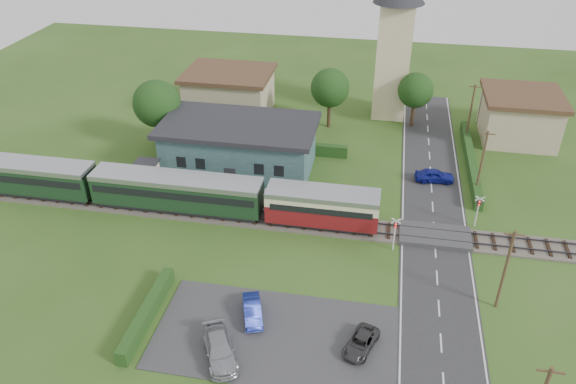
% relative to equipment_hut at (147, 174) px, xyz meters
% --- Properties ---
extents(ground, '(120.00, 120.00, 0.00)m').
position_rel_equipment_hut_xyz_m(ground, '(18.00, -5.20, -1.75)').
color(ground, '#2D4C19').
extents(railway_track, '(76.00, 3.20, 0.49)m').
position_rel_equipment_hut_xyz_m(railway_track, '(18.00, -3.20, -1.64)').
color(railway_track, '#4C443D').
rests_on(railway_track, ground).
extents(road, '(6.00, 70.00, 0.05)m').
position_rel_equipment_hut_xyz_m(road, '(28.00, -5.20, -1.72)').
color(road, '#28282B').
rests_on(road, ground).
extents(car_park, '(17.00, 9.00, 0.08)m').
position_rel_equipment_hut_xyz_m(car_park, '(16.50, -17.20, -1.71)').
color(car_park, '#333335').
rests_on(car_park, ground).
extents(crossing_deck, '(6.20, 3.40, 0.45)m').
position_rel_equipment_hut_xyz_m(crossing_deck, '(28.00, -3.20, -1.52)').
color(crossing_deck, '#333335').
rests_on(crossing_deck, ground).
extents(platform, '(30.00, 3.00, 0.45)m').
position_rel_equipment_hut_xyz_m(platform, '(8.00, 0.00, -1.52)').
color(platform, gray).
rests_on(platform, ground).
extents(equipment_hut, '(2.30, 2.30, 2.55)m').
position_rel_equipment_hut_xyz_m(equipment_hut, '(0.00, 0.00, 0.00)').
color(equipment_hut, beige).
rests_on(equipment_hut, platform).
extents(station_building, '(16.00, 9.00, 5.30)m').
position_rel_equipment_hut_xyz_m(station_building, '(8.00, 5.79, 0.95)').
color(station_building, '#2F4D52').
rests_on(station_building, ground).
extents(train, '(43.20, 2.90, 3.40)m').
position_rel_equipment_hut_xyz_m(train, '(1.18, -3.20, 0.43)').
color(train, '#232328').
rests_on(train, ground).
extents(church_tower, '(6.00, 6.00, 17.60)m').
position_rel_equipment_hut_xyz_m(church_tower, '(23.00, 22.80, 8.48)').
color(church_tower, beige).
rests_on(church_tower, ground).
extents(house_west, '(10.80, 8.80, 5.50)m').
position_rel_equipment_hut_xyz_m(house_west, '(3.00, 19.80, 1.04)').
color(house_west, tan).
rests_on(house_west, ground).
extents(house_east, '(8.80, 8.80, 5.50)m').
position_rel_equipment_hut_xyz_m(house_east, '(38.00, 18.80, 1.05)').
color(house_east, tan).
rests_on(house_east, ground).
extents(hedge_carpark, '(0.80, 9.00, 1.20)m').
position_rel_equipment_hut_xyz_m(hedge_carpark, '(7.00, -17.20, -1.15)').
color(hedge_carpark, '#193814').
rests_on(hedge_carpark, ground).
extents(hedge_roadside, '(0.80, 18.00, 1.20)m').
position_rel_equipment_hut_xyz_m(hedge_roadside, '(32.20, 10.80, -1.15)').
color(hedge_roadside, '#193814').
rests_on(hedge_roadside, ground).
extents(hedge_station, '(22.00, 0.80, 1.30)m').
position_rel_equipment_hut_xyz_m(hedge_station, '(8.00, 10.30, -1.10)').
color(hedge_station, '#193814').
rests_on(hedge_station, ground).
extents(tree_a, '(5.20, 5.20, 8.00)m').
position_rel_equipment_hut_xyz_m(tree_a, '(-2.00, 8.80, 3.63)').
color(tree_a, '#332316').
rests_on(tree_a, ground).
extents(tree_b, '(4.60, 4.60, 7.34)m').
position_rel_equipment_hut_xyz_m(tree_b, '(16.00, 17.80, 3.27)').
color(tree_b, '#332316').
rests_on(tree_b, ground).
extents(tree_c, '(4.20, 4.20, 6.78)m').
position_rel_equipment_hut_xyz_m(tree_c, '(26.00, 19.80, 2.91)').
color(tree_c, '#332316').
rests_on(tree_c, ground).
extents(utility_pole_b, '(1.40, 0.22, 7.00)m').
position_rel_equipment_hut_xyz_m(utility_pole_b, '(32.20, -11.20, 1.88)').
color(utility_pole_b, '#473321').
rests_on(utility_pole_b, ground).
extents(utility_pole_c, '(1.40, 0.22, 7.00)m').
position_rel_equipment_hut_xyz_m(utility_pole_c, '(32.20, 4.80, 1.88)').
color(utility_pole_c, '#473321').
rests_on(utility_pole_c, ground).
extents(utility_pole_d, '(1.40, 0.22, 7.00)m').
position_rel_equipment_hut_xyz_m(utility_pole_d, '(32.20, 16.80, 1.88)').
color(utility_pole_d, '#473321').
rests_on(utility_pole_d, ground).
extents(crossing_signal_near, '(0.84, 0.28, 3.28)m').
position_rel_equipment_hut_xyz_m(crossing_signal_near, '(24.40, -5.61, 0.39)').
color(crossing_signal_near, silver).
rests_on(crossing_signal_near, ground).
extents(crossing_signal_far, '(0.84, 0.28, 3.28)m').
position_rel_equipment_hut_xyz_m(crossing_signal_far, '(31.60, -0.81, 0.39)').
color(crossing_signal_far, silver).
rests_on(crossing_signal_far, ground).
extents(streetlamp_west, '(0.30, 0.30, 5.15)m').
position_rel_equipment_hut_xyz_m(streetlamp_west, '(-4.00, 14.80, 1.29)').
color(streetlamp_west, '#3F3F47').
rests_on(streetlamp_west, ground).
extents(streetlamp_east, '(0.30, 0.30, 5.15)m').
position_rel_equipment_hut_xyz_m(streetlamp_east, '(34.00, 21.80, 1.29)').
color(streetlamp_east, '#3F3F47').
rests_on(streetlamp_east, ground).
extents(car_on_road, '(4.08, 1.99, 1.34)m').
position_rel_equipment_hut_xyz_m(car_on_road, '(28.25, 6.70, -1.03)').
color(car_on_road, navy).
rests_on(car_on_road, road).
extents(car_park_blue, '(2.31, 3.81, 1.18)m').
position_rel_equipment_hut_xyz_m(car_park_blue, '(14.50, -15.62, -1.08)').
color(car_park_blue, '#2131A4').
rests_on(car_park_blue, car_park).
extents(car_park_silver, '(3.76, 5.00, 1.35)m').
position_rel_equipment_hut_xyz_m(car_park_silver, '(13.22, -19.70, -0.99)').
color(car_park_silver, '#95979F').
rests_on(car_park_silver, car_park).
extents(car_park_dark, '(2.70, 3.87, 0.98)m').
position_rel_equipment_hut_xyz_m(car_park_dark, '(22.50, -17.20, -1.18)').
color(car_park_dark, '#353536').
rests_on(car_park_dark, car_park).
extents(pedestrian_near, '(0.57, 0.39, 1.51)m').
position_rel_equipment_hut_xyz_m(pedestrian_near, '(14.58, -0.14, -0.54)').
color(pedestrian_near, gray).
rests_on(pedestrian_near, platform).
extents(pedestrian_far, '(0.86, 1.03, 1.90)m').
position_rel_equipment_hut_xyz_m(pedestrian_far, '(2.84, 0.01, -0.35)').
color(pedestrian_far, gray).
rests_on(pedestrian_far, platform).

